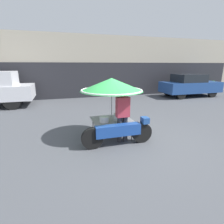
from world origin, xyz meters
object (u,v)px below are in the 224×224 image
(vendor_motorcycle_cart, at_px, (112,92))
(potted_plant, at_px, (213,86))
(parked_car, at_px, (190,85))
(vendor_person, at_px, (123,113))

(vendor_motorcycle_cart, relative_size, potted_plant, 2.12)
(parked_car, bearing_deg, potted_plant, 17.48)
(vendor_motorcycle_cart, distance_m, parked_car, 9.40)
(vendor_motorcycle_cart, xyz_separation_m, potted_plant, (10.66, 6.55, -0.91))
(vendor_person, xyz_separation_m, parked_car, (7.33, 5.92, -0.05))
(vendor_person, distance_m, potted_plant, 12.53)
(vendor_motorcycle_cart, height_order, parked_car, vendor_motorcycle_cart)
(vendor_motorcycle_cart, bearing_deg, parked_car, 36.47)
(vendor_person, bearing_deg, potted_plant, 33.47)
(vendor_motorcycle_cart, relative_size, parked_car, 0.50)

